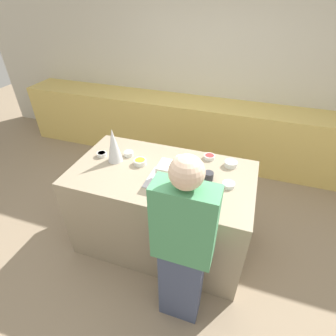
{
  "coord_description": "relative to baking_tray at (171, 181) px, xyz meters",
  "views": [
    {
      "loc": [
        0.68,
        -1.85,
        2.39
      ],
      "look_at": [
        0.06,
        0.0,
        1.01
      ],
      "focal_mm": 28.0,
      "sensor_mm": 36.0,
      "label": 1
    }
  ],
  "objects": [
    {
      "name": "kitchen_island",
      "position": [
        -0.12,
        0.11,
        -0.48
      ],
      "size": [
        1.71,
        0.95,
        0.95
      ],
      "color": "gray",
      "rests_on": "ground_plane"
    },
    {
      "name": "candy_bowl_beside_tree",
      "position": [
        0.25,
        0.48,
        0.02
      ],
      "size": [
        0.11,
        0.11,
        0.04
      ],
      "color": "white",
      "rests_on": "kitchen_island"
    },
    {
      "name": "mug",
      "position": [
        0.31,
        0.14,
        0.03
      ],
      "size": [
        0.09,
        0.09,
        0.08
      ],
      "color": "#2D2D33",
      "rests_on": "kitchen_island"
    },
    {
      "name": "candy_bowl_far_left",
      "position": [
        -0.0,
        0.34,
        0.02
      ],
      "size": [
        0.11,
        0.11,
        0.05
      ],
      "color": "silver",
      "rests_on": "kitchen_island"
    },
    {
      "name": "candy_bowl_front_corner",
      "position": [
        -0.79,
        0.17,
        0.02
      ],
      "size": [
        0.1,
        0.1,
        0.04
      ],
      "color": "silver",
      "rests_on": "kitchen_island"
    },
    {
      "name": "baking_tray",
      "position": [
        0.0,
        0.0,
        0.0
      ],
      "size": [
        0.43,
        0.32,
        0.01
      ],
      "color": "#B2B2BC",
      "rests_on": "kitchen_island"
    },
    {
      "name": "candy_bowl_near_tray_left",
      "position": [
        0.49,
        0.09,
        0.02
      ],
      "size": [
        0.11,
        0.11,
        0.04
      ],
      "color": "white",
      "rests_on": "kitchen_island"
    },
    {
      "name": "candy_bowl_far_right",
      "position": [
        -0.54,
        0.27,
        0.02
      ],
      "size": [
        0.09,
        0.09,
        0.05
      ],
      "color": "silver",
      "rests_on": "kitchen_island"
    },
    {
      "name": "gingerbread_house",
      "position": [
        0.0,
        0.0,
        0.09
      ],
      "size": [
        0.22,
        0.18,
        0.23
      ],
      "color": "brown",
      "rests_on": "baking_tray"
    },
    {
      "name": "wall_back",
      "position": [
        -0.12,
        2.28,
        0.35
      ],
      "size": [
        8.0,
        0.05,
        2.6
      ],
      "color": "beige",
      "rests_on": "ground_plane"
    },
    {
      "name": "candy_bowl_near_tray_right",
      "position": [
        0.47,
        0.41,
        0.02
      ],
      "size": [
        0.12,
        0.12,
        0.05
      ],
      "color": "white",
      "rests_on": "kitchen_island"
    },
    {
      "name": "back_cabinet_block",
      "position": [
        -0.12,
        1.96,
        -0.48
      ],
      "size": [
        6.0,
        0.6,
        0.93
      ],
      "color": "#DBBC60",
      "rests_on": "ground_plane"
    },
    {
      "name": "candy_bowl_behind_tray",
      "position": [
        -0.37,
        0.16,
        0.02
      ],
      "size": [
        0.12,
        0.12,
        0.05
      ],
      "color": "white",
      "rests_on": "kitchen_island"
    },
    {
      "name": "decorative_tree",
      "position": [
        -0.62,
        0.15,
        0.17
      ],
      "size": [
        0.14,
        0.14,
        0.35
      ],
      "color": "silver",
      "rests_on": "kitchen_island"
    },
    {
      "name": "person",
      "position": [
        0.28,
        -0.58,
        -0.11
      ],
      "size": [
        0.43,
        0.53,
        1.62
      ],
      "color": "#424C6B",
      "rests_on": "ground_plane"
    },
    {
      "name": "ground_plane",
      "position": [
        -0.12,
        0.11,
        -0.95
      ],
      "size": [
        12.0,
        12.0,
        0.0
      ],
      "primitive_type": "plane",
      "color": "gray"
    }
  ]
}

